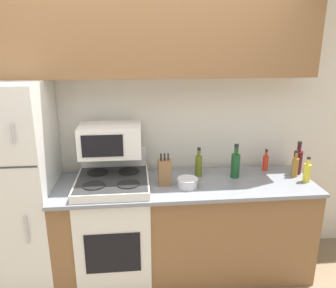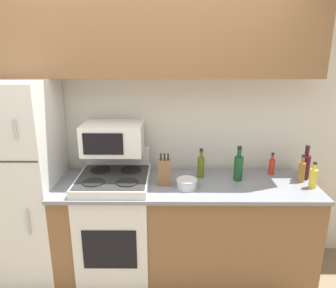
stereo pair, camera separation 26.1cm
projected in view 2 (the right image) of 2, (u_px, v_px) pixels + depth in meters
name	position (u px, v px, depth m)	size (l,w,h in m)	color
wall_back	(143.00, 126.00, 3.00)	(8.00, 0.05, 2.55)	silver
lower_cabinets	(185.00, 229.00, 2.87)	(2.16, 0.66, 0.88)	brown
refrigerator	(14.00, 183.00, 2.78)	(0.76, 0.69, 1.74)	white
upper_cabinets	(139.00, 32.00, 2.59)	(2.92, 0.31, 0.70)	brown
stove	(116.00, 225.00, 2.85)	(0.59, 0.64, 1.11)	white
microwave	(113.00, 138.00, 2.75)	(0.50, 0.35, 0.25)	white
knife_block	(165.00, 172.00, 2.69)	(0.10, 0.10, 0.27)	brown
bowl	(187.00, 183.00, 2.63)	(0.17, 0.17, 0.08)	silver
bottle_olive_oil	(201.00, 166.00, 2.83)	(0.06, 0.06, 0.26)	#5B6619
bottle_wine_green	(238.00, 167.00, 2.77)	(0.08, 0.08, 0.30)	#194C23
bottle_hot_sauce	(272.00, 166.00, 2.90)	(0.05, 0.05, 0.20)	red
bottle_cooking_spray	(313.00, 178.00, 2.63)	(0.06, 0.06, 0.22)	gold
bottle_vinegar	(302.00, 171.00, 2.74)	(0.06, 0.06, 0.24)	olive
bottle_wine_red	(305.00, 166.00, 2.79)	(0.08, 0.08, 0.30)	#470F19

